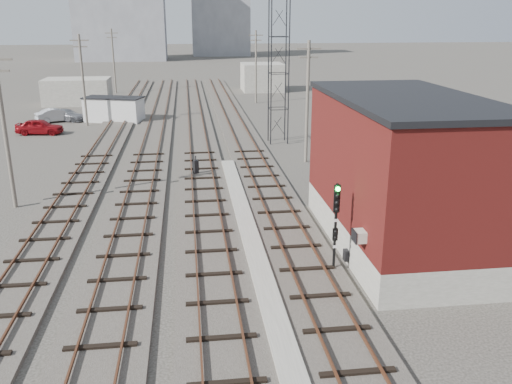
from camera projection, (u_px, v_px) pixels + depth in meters
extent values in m
plane|color=#282621|center=(205.00, 102.00, 70.84)|extent=(320.00, 320.00, 0.00)
cube|color=#332D28|center=(240.00, 133.00, 51.30)|extent=(3.20, 90.00, 0.20)
cube|color=#4C2816|center=(232.00, 131.00, 51.14)|extent=(0.07, 90.00, 0.12)
cube|color=#4C2816|center=(247.00, 130.00, 51.31)|extent=(0.07, 90.00, 0.12)
cube|color=#332D28|center=(197.00, 134.00, 50.81)|extent=(3.20, 90.00, 0.20)
cube|color=#4C2816|center=(189.00, 132.00, 50.65)|extent=(0.07, 90.00, 0.12)
cube|color=#4C2816|center=(205.00, 131.00, 50.83)|extent=(0.07, 90.00, 0.12)
cube|color=#332D28|center=(154.00, 135.00, 50.33)|extent=(3.20, 90.00, 0.20)
cube|color=#4C2816|center=(146.00, 133.00, 50.17)|extent=(0.07, 90.00, 0.12)
cube|color=#4C2816|center=(162.00, 132.00, 50.35)|extent=(0.07, 90.00, 0.12)
cube|color=#332D28|center=(110.00, 136.00, 49.85)|extent=(3.20, 90.00, 0.20)
cube|color=#4C2816|center=(102.00, 134.00, 49.69)|extent=(0.07, 90.00, 0.12)
cube|color=#4C2816|center=(118.00, 134.00, 49.86)|extent=(0.07, 90.00, 0.12)
cube|color=gray|center=(249.00, 233.00, 27.46)|extent=(0.90, 28.00, 0.26)
cube|color=gray|center=(397.00, 230.00, 26.22)|extent=(6.00, 12.00, 1.50)
cube|color=#4F1312|center=(403.00, 160.00, 25.14)|extent=(6.00, 12.00, 5.50)
cube|color=black|center=(408.00, 98.00, 24.26)|extent=(6.20, 12.20, 0.25)
cube|color=beige|center=(360.00, 236.00, 21.60)|extent=(0.45, 0.62, 0.45)
cube|color=black|center=(346.00, 255.00, 24.04)|extent=(0.20, 0.35, 0.50)
cylinder|color=black|center=(271.00, 56.00, 44.80)|extent=(0.10, 0.10, 15.00)
cylinder|color=black|center=(289.00, 56.00, 44.98)|extent=(0.10, 0.10, 15.00)
cylinder|color=black|center=(269.00, 55.00, 46.22)|extent=(0.10, 0.10, 15.00)
cylinder|color=black|center=(286.00, 55.00, 46.40)|extent=(0.10, 0.10, 15.00)
cylinder|color=#595147|center=(5.00, 131.00, 30.20)|extent=(0.24, 0.24, 9.00)
cylinder|color=#595147|center=(83.00, 81.00, 53.79)|extent=(0.24, 0.24, 9.00)
cube|color=#595147|center=(79.00, 40.00, 52.58)|extent=(1.80, 0.12, 0.12)
cube|color=#595147|center=(80.00, 47.00, 52.77)|extent=(1.40, 0.12, 0.12)
cylinder|color=#595147|center=(114.00, 61.00, 77.38)|extent=(0.24, 0.24, 9.00)
cube|color=#595147|center=(111.00, 33.00, 76.17)|extent=(1.80, 0.12, 0.12)
cube|color=#595147|center=(112.00, 37.00, 76.36)|extent=(1.40, 0.12, 0.12)
cylinder|color=#595147|center=(307.00, 103.00, 40.04)|extent=(0.24, 0.24, 9.00)
cube|color=#595147|center=(309.00, 49.00, 38.84)|extent=(1.80, 0.12, 0.12)
cube|color=#595147|center=(309.00, 57.00, 39.02)|extent=(1.40, 0.12, 0.12)
cylinder|color=#595147|center=(256.00, 67.00, 68.35)|extent=(0.24, 0.24, 9.00)
cube|color=#595147|center=(256.00, 35.00, 67.15)|extent=(1.80, 0.12, 0.12)
cube|color=#595147|center=(256.00, 40.00, 67.33)|extent=(1.40, 0.12, 0.12)
cube|color=gray|center=(220.00, 8.00, 152.71)|extent=(16.00, 12.00, 26.00)
cube|color=gray|center=(78.00, 91.00, 68.41)|extent=(8.00, 5.00, 3.20)
cube|color=gray|center=(262.00, 77.00, 80.74)|extent=(6.00, 6.00, 4.00)
cube|color=gray|center=(333.00, 270.00, 23.60)|extent=(0.40, 0.40, 0.10)
cylinder|color=black|center=(335.00, 229.00, 23.00)|extent=(0.12, 0.12, 4.01)
cube|color=black|center=(337.00, 199.00, 22.56)|extent=(0.26, 0.10, 1.20)
sphere|color=#0CE533|center=(338.00, 189.00, 22.34)|extent=(0.20, 0.20, 0.20)
sphere|color=black|center=(338.00, 196.00, 22.43)|extent=(0.20, 0.20, 0.20)
sphere|color=black|center=(337.00, 203.00, 22.52)|extent=(0.20, 0.20, 0.20)
sphere|color=black|center=(337.00, 210.00, 22.62)|extent=(0.20, 0.20, 0.20)
cube|color=black|center=(335.00, 234.00, 23.06)|extent=(0.22, 0.09, 0.55)
cube|color=white|center=(336.00, 221.00, 22.80)|extent=(0.16, 0.02, 0.12)
cube|color=white|center=(335.00, 247.00, 23.17)|extent=(0.16, 0.02, 0.12)
cube|color=black|center=(196.00, 167.00, 37.59)|extent=(0.40, 0.40, 1.03)
cylinder|color=black|center=(196.00, 158.00, 37.38)|extent=(0.08, 0.08, 0.31)
cube|color=silver|center=(114.00, 110.00, 57.14)|extent=(6.38, 4.13, 2.46)
cube|color=black|center=(113.00, 98.00, 56.74)|extent=(6.63, 4.37, 0.12)
imported|color=maroon|center=(40.00, 127.00, 50.94)|extent=(4.44, 2.17, 1.46)
imported|color=#9C9FA4|center=(57.00, 115.00, 57.04)|extent=(4.55, 3.30, 1.43)
imported|color=slate|center=(66.00, 115.00, 57.55)|extent=(4.65, 3.40, 1.25)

